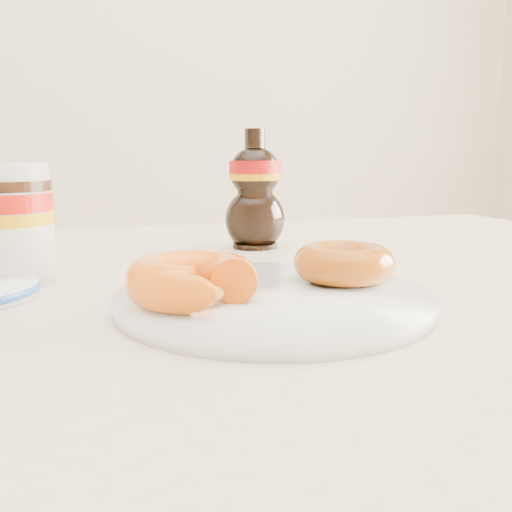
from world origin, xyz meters
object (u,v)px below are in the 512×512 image
object	(u,v)px
dining_table	(181,355)
plate	(274,299)
nutella_jar	(9,219)
syrup_bottle	(255,189)
donut_bitten	(192,280)
donut_whole	(344,263)

from	to	relation	value
dining_table	plate	distance (m)	0.17
nutella_jar	syrup_bottle	xyz separation A→B (m)	(0.29, 0.14, 0.02)
nutella_jar	plate	bearing A→B (deg)	-36.50
donut_bitten	nutella_jar	world-z (taller)	nutella_jar
plate	syrup_bottle	size ratio (longest dim) A/B	1.66
plate	donut_whole	xyz separation A→B (m)	(0.08, 0.02, 0.02)
donut_whole	nutella_jar	xyz separation A→B (m)	(-0.29, 0.14, 0.03)
dining_table	nutella_jar	distance (m)	0.22
donut_whole	nutella_jar	world-z (taller)	nutella_jar
plate	nutella_jar	bearing A→B (deg)	143.50
syrup_bottle	donut_bitten	bearing A→B (deg)	-115.08
plate	nutella_jar	world-z (taller)	nutella_jar
nutella_jar	dining_table	bearing A→B (deg)	-9.22
donut_bitten	syrup_bottle	xyz separation A→B (m)	(0.15, 0.31, 0.05)
nutella_jar	donut_bitten	bearing A→B (deg)	-50.19
donut_bitten	donut_whole	bearing A→B (deg)	37.04
dining_table	donut_bitten	distance (m)	0.19
donut_bitten	nutella_jar	xyz separation A→B (m)	(-0.15, 0.18, 0.03)
dining_table	nutella_jar	world-z (taller)	nutella_jar
nutella_jar	syrup_bottle	distance (m)	0.33
donut_whole	syrup_bottle	distance (m)	0.28
plate	donut_bitten	world-z (taller)	donut_bitten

